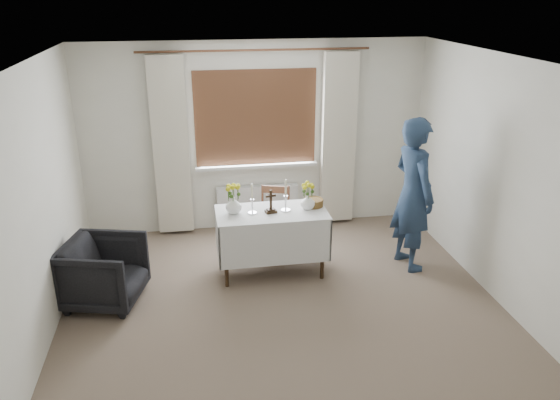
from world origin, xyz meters
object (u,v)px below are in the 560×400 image
at_px(armchair, 104,272).
at_px(wooden_cross, 271,201).
at_px(wooden_chair, 274,221).
at_px(person, 413,194).
at_px(flower_vase_right, 308,202).
at_px(altar_table, 272,242).
at_px(flower_vase_left, 234,205).

distance_m(armchair, wooden_cross, 1.91).
bearing_deg(wooden_chair, wooden_cross, -86.27).
xyz_separation_m(armchair, person, (3.44, 0.26, 0.55)).
height_order(wooden_chair, armchair, wooden_chair).
bearing_deg(wooden_cross, armchair, 178.13).
bearing_deg(armchair, flower_vase_right, -66.17).
height_order(altar_table, person, person).
height_order(altar_table, flower_vase_right, flower_vase_right).
height_order(armchair, wooden_cross, wooden_cross).
distance_m(altar_table, armchair, 1.84).
xyz_separation_m(wooden_chair, wooden_cross, (-0.12, -0.54, 0.48)).
distance_m(armchair, flower_vase_left, 1.53).
relative_size(wooden_cross, flower_vase_left, 1.41).
relative_size(flower_vase_left, flower_vase_right, 1.08).
relative_size(altar_table, flower_vase_left, 6.57).
bearing_deg(wooden_chair, person, -5.33).
relative_size(altar_table, flower_vase_right, 7.12).
bearing_deg(armchair, wooden_chair, -51.20).
bearing_deg(flower_vase_left, person, -3.12).
bearing_deg(flower_vase_right, armchair, -170.94).
relative_size(wooden_chair, person, 0.46).
height_order(altar_table, flower_vase_left, flower_vase_left).
xyz_separation_m(altar_table, wooden_chair, (0.11, 0.52, 0.03)).
bearing_deg(altar_table, flower_vase_left, 175.58).
bearing_deg(flower_vase_right, wooden_chair, 121.50).
distance_m(wooden_chair, armchair, 2.10).
distance_m(person, flower_vase_right, 1.21).
bearing_deg(flower_vase_left, wooden_chair, 42.62).
bearing_deg(person, altar_table, 76.10).
xyz_separation_m(altar_table, flower_vase_left, (-0.42, 0.03, 0.48)).
bearing_deg(person, armchair, 83.24).
distance_m(person, wooden_cross, 1.63).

